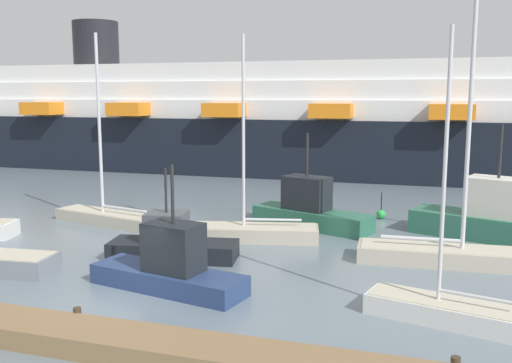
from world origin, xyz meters
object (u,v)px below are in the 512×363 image
fishing_boat_0 (310,210)px  sailboat_3 (110,215)px  fishing_boat_1 (491,218)px  cruise_ship (247,121)px  sailboat_4 (451,309)px  channel_buoy_2 (381,214)px  sailboat_1 (447,251)px  fishing_boat_3 (171,243)px  sailboat_2 (254,230)px  fishing_boat_2 (170,267)px

fishing_boat_0 → sailboat_3: bearing=33.3°
fishing_boat_1 → cruise_ship: cruise_ship is taller
fishing_boat_0 → sailboat_4: bearing=141.4°
fishing_boat_1 → cruise_ship: 30.17m
channel_buoy_2 → sailboat_1: bearing=-67.1°
fishing_boat_3 → channel_buoy_2: size_ratio=3.74×
sailboat_3 → sailboat_4: (17.68, -8.86, -0.06)m
sailboat_2 → cruise_ship: bearing=-83.8°
sailboat_3 → fishing_boat_0: sailboat_3 is taller
fishing_boat_2 → fishing_boat_3: 4.07m
sailboat_2 → fishing_boat_0: sailboat_2 is taller
fishing_boat_1 → channel_buoy_2: (-5.57, 3.10, -0.81)m
sailboat_1 → fishing_boat_1: 5.52m
sailboat_4 → fishing_boat_0: 13.35m
fishing_boat_1 → channel_buoy_2: size_ratio=4.96×
sailboat_3 → fishing_boat_3: 7.98m
sailboat_1 → fishing_boat_1: size_ratio=1.53×
sailboat_3 → sailboat_4: sailboat_3 is taller
sailboat_1 → fishing_boat_3: 11.82m
sailboat_2 → cruise_ship: cruise_ship is taller
cruise_ship → fishing_boat_3: bearing=-78.3°
sailboat_4 → fishing_boat_2: sailboat_4 is taller
sailboat_2 → channel_buoy_2: sailboat_2 is taller
sailboat_3 → fishing_boat_0: bearing=-153.4°
sailboat_2 → sailboat_3: size_ratio=0.96×
sailboat_1 → fishing_boat_1: (2.12, 5.07, 0.53)m
fishing_boat_3 → channel_buoy_2: fishing_boat_3 is taller
sailboat_4 → cruise_ship: cruise_ship is taller
fishing_boat_1 → fishing_boat_2: 16.51m
sailboat_1 → fishing_boat_3: (-11.51, -2.70, 0.11)m
fishing_boat_1 → fishing_boat_0: bearing=-158.8°
sailboat_1 → fishing_boat_0: size_ratio=1.71×
fishing_boat_1 → sailboat_2: bearing=-141.4°
cruise_ship → sailboat_3: bearing=-89.8°
cruise_ship → channel_buoy_2: bearing=-53.3°
cruise_ship → fishing_boat_2: bearing=-76.8°
channel_buoy_2 → cruise_ship: bearing=127.2°
sailboat_2 → fishing_boat_3: sailboat_2 is taller
fishing_boat_2 → fishing_boat_3: fishing_boat_2 is taller
sailboat_3 → fishing_boat_3: bearing=154.2°
sailboat_2 → cruise_ship: size_ratio=0.11×
fishing_boat_2 → channel_buoy_2: 15.87m
sailboat_1 → sailboat_3: size_ratio=1.13×
fishing_boat_2 → sailboat_3: bearing=143.8°
fishing_boat_1 → cruise_ship: bearing=152.1°
sailboat_2 → fishing_boat_2: (-0.77, -7.71, 0.36)m
sailboat_1 → fishing_boat_0: sailboat_1 is taller
fishing_boat_0 → channel_buoy_2: bearing=-116.7°
fishing_boat_0 → fishing_boat_2: (-2.82, -11.25, -0.10)m
sailboat_4 → channel_buoy_2: bearing=-62.4°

